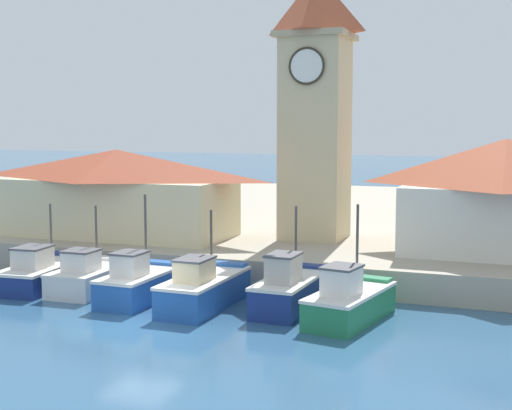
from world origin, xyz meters
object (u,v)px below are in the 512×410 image
fishing_boat_center (290,289)px  fishing_boat_mid_right (349,301)px  warehouse_left (117,192)px  clock_tower (316,100)px  fishing_boat_left_inner (139,283)px  fishing_boat_far_left (44,272)px  warehouse_right (505,195)px  fishing_boat_mid_left (204,288)px  fishing_boat_left_outer (90,276)px

fishing_boat_center → fishing_boat_mid_right: size_ratio=1.00×
fishing_boat_center → warehouse_left: bearing=150.2°
clock_tower → warehouse_left: bearing=-164.7°
clock_tower → fishing_boat_left_inner: bearing=-112.6°
fishing_boat_far_left → warehouse_left: bearing=93.6°
warehouse_right → fishing_boat_mid_left: bearing=-139.3°
fishing_boat_left_outer → warehouse_right: size_ratio=0.45×
warehouse_left → warehouse_right: bearing=4.7°
fishing_boat_mid_right → fishing_boat_far_left: bearing=177.1°
warehouse_right → fishing_boat_left_inner: bearing=-145.6°
fishing_boat_left_inner → fishing_boat_center: bearing=9.0°
fishing_boat_far_left → fishing_boat_mid_left: 8.18m
fishing_boat_left_inner → clock_tower: size_ratio=0.29×
fishing_boat_center → fishing_boat_far_left: bearing=-179.1°
fishing_boat_left_inner → fishing_boat_mid_right: bearing=0.6°
fishing_boat_far_left → clock_tower: size_ratio=0.34×
clock_tower → warehouse_left: (-10.09, -2.77, -4.80)m
fishing_boat_center → clock_tower: 12.35m
fishing_boat_far_left → fishing_boat_center: size_ratio=1.06×
fishing_boat_far_left → fishing_boat_left_outer: fishing_boat_left_outer is taller
fishing_boat_left_inner → fishing_boat_center: 6.20m
fishing_boat_mid_left → warehouse_left: bearing=138.1°
clock_tower → fishing_boat_mid_left: bearing=-98.2°
fishing_boat_mid_right → warehouse_right: bearing=61.6°
fishing_boat_left_inner → warehouse_left: size_ratio=0.35×
fishing_boat_left_inner → fishing_boat_far_left: bearing=171.4°
fishing_boat_mid_left → fishing_boat_center: fishing_boat_center is taller
fishing_boat_left_outer → warehouse_left: size_ratio=0.34×
fishing_boat_left_outer → warehouse_right: warehouse_right is taller
fishing_boat_left_inner → fishing_boat_mid_right: (8.69, 0.09, -0.01)m
fishing_boat_left_inner → warehouse_right: 16.90m
fishing_boat_mid_right → fishing_boat_center: bearing=160.9°
fishing_boat_mid_right → warehouse_left: 16.57m
fishing_boat_far_left → fishing_boat_left_outer: 2.46m
fishing_boat_mid_left → fishing_boat_mid_right: fishing_boat_mid_right is taller
fishing_boat_far_left → fishing_boat_center: fishing_boat_center is taller
fishing_boat_far_left → fishing_boat_left_inner: (5.28, -0.80, 0.09)m
warehouse_left → clock_tower: bearing=15.3°
fishing_boat_far_left → warehouse_left: 7.58m
fishing_boat_far_left → clock_tower: bearing=45.2°
fishing_boat_center → fishing_boat_mid_right: 2.72m
fishing_boat_far_left → fishing_boat_mid_right: bearing=-2.9°
fishing_boat_left_outer → fishing_boat_mid_left: (5.69, -0.68, 0.08)m
fishing_boat_left_outer → fishing_boat_center: size_ratio=0.86×
fishing_boat_far_left → warehouse_right: 21.08m
warehouse_right → clock_tower: bearing=172.9°
fishing_boat_left_inner → clock_tower: (4.37, 10.52, 7.68)m
fishing_boat_center → fishing_boat_mid_right: fishing_boat_mid_right is taller
fishing_boat_far_left → fishing_boat_left_outer: bearing=-1.4°
fishing_boat_left_inner → fishing_boat_mid_left: fishing_boat_left_inner is taller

